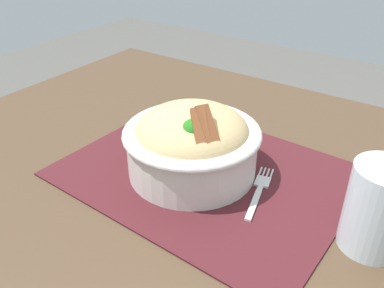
# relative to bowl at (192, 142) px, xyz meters

# --- Properties ---
(table) EXTENTS (1.10, 0.83, 0.76)m
(table) POSITION_rel_bowl_xyz_m (0.04, 0.01, -0.13)
(table) COLOR #4C3826
(table) RESTS_ON ground_plane
(placemat) EXTENTS (0.44, 0.35, 0.00)m
(placemat) POSITION_rel_bowl_xyz_m (0.02, 0.01, -0.06)
(placemat) COLOR #47191E
(placemat) RESTS_ON table
(bowl) EXTENTS (0.21, 0.21, 0.13)m
(bowl) POSITION_rel_bowl_xyz_m (0.00, 0.00, 0.00)
(bowl) COLOR silver
(bowl) RESTS_ON placemat
(fork) EXTENTS (0.05, 0.13, 0.00)m
(fork) POSITION_rel_bowl_xyz_m (0.11, 0.01, -0.05)
(fork) COLOR silver
(fork) RESTS_ON placemat
(drinking_glass) EXTENTS (0.08, 0.08, 0.12)m
(drinking_glass) POSITION_rel_bowl_xyz_m (0.27, -0.00, -0.01)
(drinking_glass) COLOR silver
(drinking_glass) RESTS_ON table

